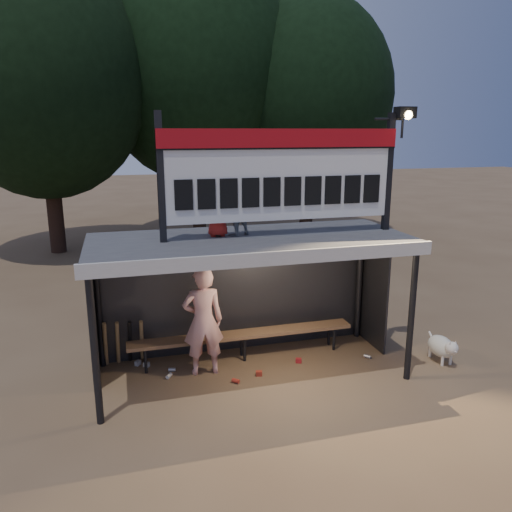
% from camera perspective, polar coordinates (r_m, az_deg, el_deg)
% --- Properties ---
extents(ground, '(80.00, 80.00, 0.00)m').
position_cam_1_polar(ground, '(8.61, -0.59, -13.09)').
color(ground, brown).
rests_on(ground, ground).
extents(player, '(0.68, 0.46, 1.84)m').
position_cam_1_polar(player, '(8.26, -6.07, -7.41)').
color(player, white).
rests_on(player, ground).
extents(child_a, '(0.52, 0.47, 0.89)m').
position_cam_1_polar(child_a, '(7.88, -2.33, 5.57)').
color(child_a, slate).
rests_on(child_a, dugout_shelter).
extents(child_b, '(0.41, 0.27, 0.83)m').
position_cam_1_polar(child_b, '(7.83, -4.45, 5.25)').
color(child_b, '#A72019').
rests_on(child_b, dugout_shelter).
extents(dugout_shelter, '(5.10, 2.08, 2.32)m').
position_cam_1_polar(dugout_shelter, '(8.17, -1.06, -0.72)').
color(dugout_shelter, '#3F3E41').
rests_on(dugout_shelter, ground).
extents(scoreboard_assembly, '(4.10, 0.27, 1.99)m').
position_cam_1_polar(scoreboard_assembly, '(7.83, 3.37, 9.61)').
color(scoreboard_assembly, black).
rests_on(scoreboard_assembly, dugout_shelter).
extents(bench, '(4.00, 0.35, 0.48)m').
position_cam_1_polar(bench, '(8.91, -1.52, -9.04)').
color(bench, brown).
rests_on(bench, ground).
extents(tree_left, '(6.46, 6.46, 9.27)m').
position_cam_1_polar(tree_left, '(17.59, -23.28, 18.19)').
color(tree_left, '#301D15').
rests_on(tree_left, ground).
extents(tree_mid, '(7.22, 7.22, 10.36)m').
position_cam_1_polar(tree_mid, '(19.26, -6.97, 20.69)').
color(tree_mid, '#321F16').
rests_on(tree_mid, ground).
extents(tree_right, '(6.08, 6.08, 8.72)m').
position_cam_1_polar(tree_right, '(19.25, 6.07, 17.79)').
color(tree_right, black).
rests_on(tree_right, ground).
extents(dog, '(0.36, 0.81, 0.49)m').
position_cam_1_polar(dog, '(9.42, 20.53, -9.69)').
color(dog, beige).
rests_on(dog, ground).
extents(bats, '(0.67, 0.35, 0.84)m').
position_cam_1_polar(bats, '(8.94, -14.87, -9.47)').
color(bats, '#977346').
rests_on(bats, ground).
extents(litter, '(4.08, 1.18, 0.08)m').
position_cam_1_polar(litter, '(8.68, -3.71, -12.62)').
color(litter, '#B0311E').
rests_on(litter, ground).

